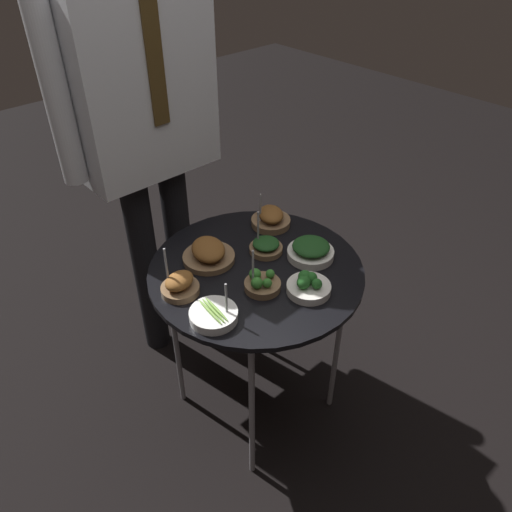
{
  "coord_description": "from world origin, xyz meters",
  "views": [
    {
      "loc": [
        -0.87,
        -0.95,
        1.72
      ],
      "look_at": [
        0.0,
        0.0,
        0.75
      ],
      "focal_mm": 35.0,
      "sensor_mm": 36.0,
      "label": 1
    }
  ],
  "objects_px": {
    "serving_cart": "(256,279)",
    "waiter_figure": "(142,104)",
    "bowl_spinach_mid_right": "(311,250)",
    "bowl_asparagus_front_center": "(214,315)",
    "bowl_roast_front_right": "(209,253)",
    "bowl_broccoli_back_left": "(262,283)",
    "bowl_roast_mid_left": "(180,285)",
    "bowl_spinach_near_rim": "(266,246)",
    "bowl_roast_back_right": "(271,218)",
    "bowl_broccoli_center": "(308,286)"
  },
  "relations": [
    {
      "from": "bowl_broccoli_back_left",
      "to": "bowl_roast_back_right",
      "type": "bearing_deg",
      "value": 41.71
    },
    {
      "from": "bowl_broccoli_back_left",
      "to": "bowl_broccoli_center",
      "type": "xyz_separation_m",
      "value": [
        0.1,
        -0.11,
        0.0
      ]
    },
    {
      "from": "bowl_roast_back_right",
      "to": "bowl_asparagus_front_center",
      "type": "height_order",
      "value": "bowl_roast_back_right"
    },
    {
      "from": "bowl_spinach_mid_right",
      "to": "bowl_roast_mid_left",
      "type": "height_order",
      "value": "bowl_roast_mid_left"
    },
    {
      "from": "serving_cart",
      "to": "waiter_figure",
      "type": "distance_m",
      "value": 0.72
    },
    {
      "from": "bowl_asparagus_front_center",
      "to": "waiter_figure",
      "type": "xyz_separation_m",
      "value": [
        0.22,
        0.65,
        0.39
      ]
    },
    {
      "from": "serving_cart",
      "to": "bowl_asparagus_front_center",
      "type": "relative_size",
      "value": 4.99
    },
    {
      "from": "bowl_roast_front_right",
      "to": "waiter_figure",
      "type": "bearing_deg",
      "value": 81.53
    },
    {
      "from": "bowl_roast_front_right",
      "to": "bowl_asparagus_front_center",
      "type": "xyz_separation_m",
      "value": [
        -0.16,
        -0.23,
        -0.01
      ]
    },
    {
      "from": "bowl_broccoli_back_left",
      "to": "serving_cart",
      "type": "bearing_deg",
      "value": 57.04
    },
    {
      "from": "bowl_spinach_near_rim",
      "to": "serving_cart",
      "type": "bearing_deg",
      "value": -152.37
    },
    {
      "from": "bowl_broccoli_center",
      "to": "waiter_figure",
      "type": "xyz_separation_m",
      "value": [
        -0.07,
        0.75,
        0.38
      ]
    },
    {
      "from": "bowl_spinach_mid_right",
      "to": "bowl_asparagus_front_center",
      "type": "relative_size",
      "value": 1.11
    },
    {
      "from": "bowl_spinach_near_rim",
      "to": "bowl_broccoli_center",
      "type": "bearing_deg",
      "value": -101.16
    },
    {
      "from": "bowl_broccoli_back_left",
      "to": "bowl_broccoli_center",
      "type": "bearing_deg",
      "value": -47.9
    },
    {
      "from": "bowl_roast_back_right",
      "to": "serving_cart",
      "type": "bearing_deg",
      "value": -144.3
    },
    {
      "from": "bowl_spinach_mid_right",
      "to": "waiter_figure",
      "type": "xyz_separation_m",
      "value": [
        -0.2,
        0.63,
        0.38
      ]
    },
    {
      "from": "bowl_roast_front_right",
      "to": "bowl_broccoli_center",
      "type": "xyz_separation_m",
      "value": [
        0.13,
        -0.33,
        -0.01
      ]
    },
    {
      "from": "bowl_roast_front_right",
      "to": "bowl_broccoli_back_left",
      "type": "bearing_deg",
      "value": -82.36
    },
    {
      "from": "bowl_broccoli_back_left",
      "to": "bowl_asparagus_front_center",
      "type": "bearing_deg",
      "value": -178.65
    },
    {
      "from": "bowl_broccoli_back_left",
      "to": "bowl_roast_back_right",
      "type": "height_order",
      "value": "bowl_broccoli_back_left"
    },
    {
      "from": "waiter_figure",
      "to": "serving_cart",
      "type": "bearing_deg",
      "value": -87.38
    },
    {
      "from": "serving_cart",
      "to": "bowl_roast_front_right",
      "type": "distance_m",
      "value": 0.18
    },
    {
      "from": "bowl_broccoli_back_left",
      "to": "bowl_roast_front_right",
      "type": "xyz_separation_m",
      "value": [
        -0.03,
        0.23,
        0.01
      ]
    },
    {
      "from": "bowl_broccoli_center",
      "to": "bowl_spinach_mid_right",
      "type": "xyz_separation_m",
      "value": [
        0.14,
        0.12,
        0.0
      ]
    },
    {
      "from": "bowl_roast_back_right",
      "to": "bowl_roast_mid_left",
      "type": "distance_m",
      "value": 0.48
    },
    {
      "from": "serving_cart",
      "to": "bowl_spinach_mid_right",
      "type": "height_order",
      "value": "bowl_spinach_mid_right"
    },
    {
      "from": "bowl_spinach_near_rim",
      "to": "bowl_roast_back_right",
      "type": "bearing_deg",
      "value": 40.44
    },
    {
      "from": "bowl_roast_mid_left",
      "to": "waiter_figure",
      "type": "height_order",
      "value": "waiter_figure"
    },
    {
      "from": "bowl_spinach_near_rim",
      "to": "bowl_asparagus_front_center",
      "type": "bearing_deg",
      "value": -157.76
    },
    {
      "from": "bowl_roast_mid_left",
      "to": "bowl_asparagus_front_center",
      "type": "bearing_deg",
      "value": -88.8
    },
    {
      "from": "serving_cart",
      "to": "waiter_figure",
      "type": "xyz_separation_m",
      "value": [
        -0.03,
        0.55,
        0.45
      ]
    },
    {
      "from": "bowl_roast_mid_left",
      "to": "waiter_figure",
      "type": "distance_m",
      "value": 0.66
    },
    {
      "from": "bowl_spinach_near_rim",
      "to": "waiter_figure",
      "type": "distance_m",
      "value": 0.65
    },
    {
      "from": "bowl_roast_back_right",
      "to": "bowl_asparagus_front_center",
      "type": "distance_m",
      "value": 0.53
    },
    {
      "from": "bowl_roast_back_right",
      "to": "bowl_broccoli_back_left",
      "type": "bearing_deg",
      "value": -138.29
    },
    {
      "from": "bowl_spinach_mid_right",
      "to": "serving_cart",
      "type": "bearing_deg",
      "value": 156.15
    },
    {
      "from": "serving_cart",
      "to": "bowl_spinach_mid_right",
      "type": "relative_size",
      "value": 4.49
    },
    {
      "from": "bowl_broccoli_center",
      "to": "bowl_roast_back_right",
      "type": "distance_m",
      "value": 0.39
    },
    {
      "from": "bowl_broccoli_back_left",
      "to": "waiter_figure",
      "type": "xyz_separation_m",
      "value": [
        0.03,
        0.64,
        0.38
      ]
    },
    {
      "from": "serving_cart",
      "to": "waiter_figure",
      "type": "bearing_deg",
      "value": 92.62
    },
    {
      "from": "bowl_roast_back_right",
      "to": "waiter_figure",
      "type": "height_order",
      "value": "waiter_figure"
    },
    {
      "from": "bowl_roast_back_right",
      "to": "bowl_broccoli_center",
      "type": "bearing_deg",
      "value": -116.57
    },
    {
      "from": "bowl_roast_front_right",
      "to": "bowl_roast_mid_left",
      "type": "xyz_separation_m",
      "value": [
        -0.17,
        -0.07,
        0.0
      ]
    },
    {
      "from": "bowl_roast_mid_left",
      "to": "waiter_figure",
      "type": "bearing_deg",
      "value": 64.8
    },
    {
      "from": "serving_cart",
      "to": "bowl_spinach_near_rim",
      "type": "height_order",
      "value": "bowl_spinach_near_rim"
    },
    {
      "from": "bowl_spinach_mid_right",
      "to": "waiter_figure",
      "type": "distance_m",
      "value": 0.77
    },
    {
      "from": "bowl_broccoli_back_left",
      "to": "bowl_spinach_near_rim",
      "type": "xyz_separation_m",
      "value": [
        0.14,
        0.13,
        -0.0
      ]
    },
    {
      "from": "bowl_roast_front_right",
      "to": "bowl_broccoli_center",
      "type": "bearing_deg",
      "value": -69.13
    },
    {
      "from": "bowl_spinach_mid_right",
      "to": "waiter_figure",
      "type": "height_order",
      "value": "waiter_figure"
    }
  ]
}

